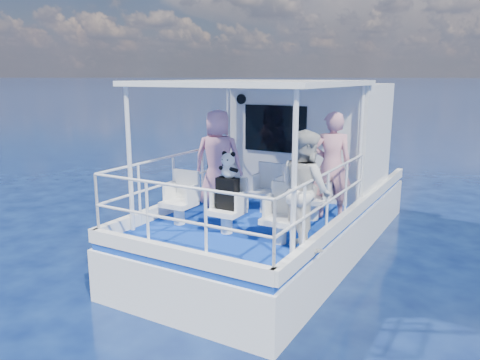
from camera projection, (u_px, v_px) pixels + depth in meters
name	position (u px, v px, depth m)	size (l,w,h in m)	color
ground	(259.00, 263.00, 8.29)	(2000.00, 2000.00, 0.00)	#08133B
hull	(283.00, 246.00, 9.14)	(3.00, 7.00, 1.60)	white
deck	(284.00, 204.00, 8.95)	(2.90, 6.90, 0.10)	#0B309A
cabin	(311.00, 137.00, 9.80)	(2.85, 2.00, 2.20)	white
canopy	(255.00, 83.00, 7.44)	(3.00, 3.20, 0.08)	white
canopy_posts	(253.00, 154.00, 7.64)	(2.77, 2.97, 2.20)	white
railings	(244.00, 194.00, 7.50)	(2.84, 3.59, 1.00)	white
seat_port_fwd	(222.00, 195.00, 8.66)	(0.48, 0.46, 0.38)	white
seat_center_fwd	(265.00, 202.00, 8.22)	(0.48, 0.46, 0.38)	white
seat_stbd_fwd	(313.00, 209.00, 7.78)	(0.48, 0.46, 0.38)	white
seat_port_aft	(179.00, 213.00, 7.56)	(0.48, 0.46, 0.38)	white
seat_center_aft	(227.00, 221.00, 7.12)	(0.48, 0.46, 0.38)	white
seat_stbd_aft	(280.00, 230.00, 6.68)	(0.48, 0.46, 0.38)	white
passenger_port_fwd	(218.00, 159.00, 8.45)	(0.66, 0.47, 1.77)	pink
passenger_stbd_fwd	(332.00, 165.00, 7.78)	(0.65, 0.43, 1.79)	pink
passenger_stbd_aft	(306.00, 190.00, 6.41)	(0.80, 0.62, 1.65)	silver
backpack_port	(219.00, 173.00, 8.51)	(0.36, 0.20, 0.47)	black
backpack_center	(228.00, 193.00, 7.04)	(0.32, 0.18, 0.48)	black
compact_camera	(218.00, 159.00, 8.45)	(0.10, 0.06, 0.06)	black
panda	(229.00, 165.00, 6.93)	(0.26, 0.21, 0.39)	silver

